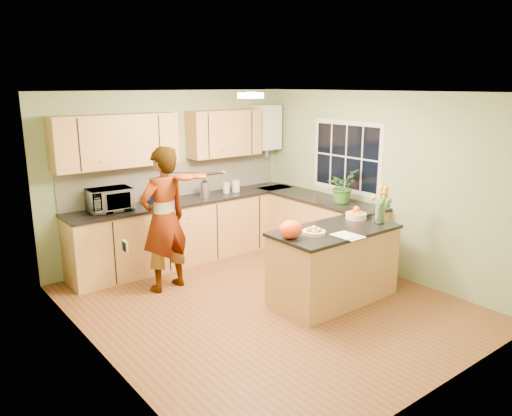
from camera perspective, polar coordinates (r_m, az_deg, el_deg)
floor at (r=6.14m, az=1.17°, el=-10.92°), size 4.50×4.50×0.00m
ceiling at (r=5.57m, az=1.30°, el=13.09°), size 4.00×4.50×0.02m
wall_back at (r=7.57m, az=-9.62°, el=3.62°), size 4.00×0.02×2.50m
wall_front at (r=4.30m, az=20.62°, el=-5.06°), size 4.00×0.02×2.50m
wall_left at (r=4.77m, az=-17.77°, el=-2.98°), size 0.02×4.50×2.50m
wall_right at (r=7.14m, az=13.79°, el=2.79°), size 0.02×4.50×2.50m
back_counter at (r=7.54m, az=-7.61°, el=-2.44°), size 3.64×0.62×0.94m
right_counter at (r=7.65m, az=7.06°, el=-2.19°), size 0.62×2.24×0.94m
splashback at (r=7.61m, az=-8.89°, el=3.32°), size 3.60×0.02×0.52m
upper_cabinets at (r=7.26m, az=-10.39°, el=7.93°), size 3.20×0.34×0.70m
boiler at (r=8.29m, az=1.23°, el=9.21°), size 0.40×0.30×0.86m
window_right at (r=7.46m, az=10.27°, el=5.78°), size 0.01×1.30×1.05m
light_switch at (r=4.22m, az=-14.74°, el=-4.23°), size 0.02×0.09×0.09m
ceiling_lamp at (r=5.81m, az=-0.62°, el=12.75°), size 0.30×0.30×0.07m
peninsula_island at (r=6.19m, az=8.84°, el=-6.36°), size 1.57×0.81×0.90m
fruit_dish at (r=5.79m, az=6.64°, el=-2.61°), size 0.27×0.27×0.09m
orange_bowl at (r=6.52m, az=11.37°, el=-0.66°), size 0.27×0.27×0.16m
flower_vase at (r=6.29m, az=14.06°, el=1.31°), size 0.28×0.28×0.53m
orange_bag at (r=5.60m, az=3.98°, el=-2.44°), size 0.35×0.33×0.21m
papers at (r=5.78m, az=10.49°, el=-3.13°), size 0.24×0.33×0.01m
violinist at (r=6.38m, az=-10.47°, el=-1.32°), size 0.73×0.54×1.85m
violin at (r=6.17m, az=-8.10°, el=3.53°), size 0.68×0.59×0.17m
microwave at (r=6.90m, az=-16.36°, el=0.91°), size 0.57×0.40×0.31m
blue_box at (r=7.18m, az=-10.65°, el=1.42°), size 0.33×0.28×0.23m
kettle at (r=7.53m, az=-5.86°, el=2.23°), size 0.16×0.16×0.30m
jar_cream at (r=7.77m, az=-3.42°, el=2.33°), size 0.13×0.13×0.16m
jar_white at (r=7.84m, az=-2.32°, el=2.53°), size 0.12×0.12×0.18m
potted_plant at (r=7.17m, az=9.81°, el=2.47°), size 0.52×0.48×0.48m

